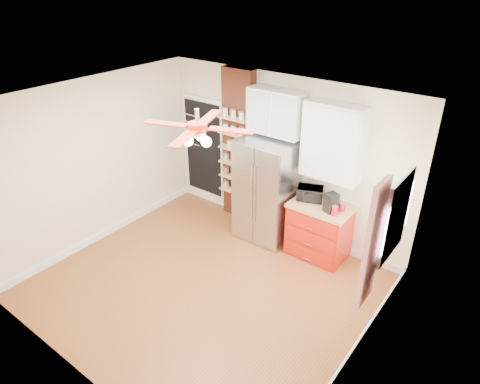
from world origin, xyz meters
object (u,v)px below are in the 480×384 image
Objects in this scene: fridge at (267,190)px; coffee_maker at (331,203)px; canister_left at (335,211)px; toaster_oven at (310,193)px; red_cabinet at (319,230)px; ceiling_fan at (198,127)px; pantry_jar_oats at (230,144)px.

fridge is 1.17m from coffee_maker.
toaster_oven is at bearing 158.54° from canister_left.
red_cabinet is at bearing 2.95° from fridge.
ceiling_fan reaches higher than toaster_oven.
fridge is 13.56× the size of pantry_jar_oats.
pantry_jar_oats is (-2.13, 0.25, 0.47)m from canister_left.
red_cabinet is 2.09m from pantry_jar_oats.
toaster_oven is (0.68, 1.73, -1.42)m from ceiling_fan.
fridge is 1.25× the size of ceiling_fan.
pantry_jar_oats reaches higher than coffee_maker.
fridge is at bearing 166.05° from toaster_oven.
red_cabinet is 0.63m from coffee_maker.
red_cabinet is 2.75m from ceiling_fan.
coffee_maker is 2.08m from pantry_jar_oats.
canister_left is at bearing -43.51° from toaster_oven.
toaster_oven is 3.01× the size of pantry_jar_oats.
coffee_maker is (1.15, -0.03, 0.17)m from fridge.
pantry_jar_oats is (-1.85, 0.10, 0.98)m from red_cabinet.
canister_left is at bearing -15.55° from coffee_maker.
ceiling_fan is at bearing -104.05° from coffee_maker.
ceiling_fan is at bearing -88.24° from fridge.
canister_left is (1.26, -0.10, 0.10)m from fridge.
ceiling_fan is 2.23m from pantry_jar_oats.
ceiling_fan is (0.05, -1.63, 1.55)m from fridge.
red_cabinet is 3.21× the size of coffee_maker.
red_cabinet is (0.97, 0.05, -0.42)m from fridge.
coffee_maker reaches higher than canister_left.
ceiling_fan is 3.60× the size of toaster_oven.
fridge is 1.26m from canister_left.
toaster_oven is (0.73, 0.10, 0.13)m from fridge.
pantry_jar_oats is (-0.93, 1.78, -0.99)m from ceiling_fan.
coffee_maker reaches higher than red_cabinet.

